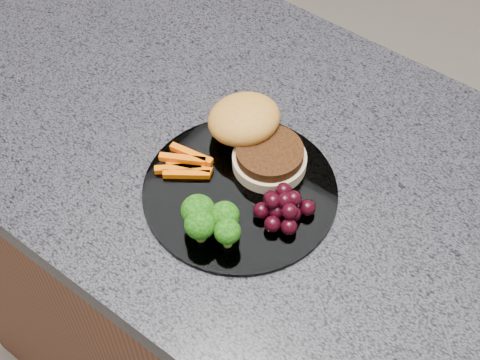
# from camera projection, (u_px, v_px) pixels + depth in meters

# --- Properties ---
(island_cabinet) EXTENTS (1.20, 0.60, 0.86)m
(island_cabinet) POSITION_uv_depth(u_px,v_px,m) (264.00, 315.00, 1.30)
(island_cabinet) COLOR brown
(island_cabinet) RESTS_ON ground
(countertop) EXTENTS (1.20, 0.60, 0.04)m
(countertop) POSITION_uv_depth(u_px,v_px,m) (274.00, 171.00, 0.94)
(countertop) COLOR #45454E
(countertop) RESTS_ON island_cabinet
(plate) EXTENTS (0.26, 0.26, 0.01)m
(plate) POSITION_uv_depth(u_px,v_px,m) (240.00, 191.00, 0.89)
(plate) COLOR white
(plate) RESTS_ON countertop
(burger) EXTENTS (0.18, 0.14, 0.06)m
(burger) POSITION_uv_depth(u_px,v_px,m) (253.00, 135.00, 0.91)
(burger) COLOR beige
(burger) RESTS_ON plate
(carrot_sticks) EXTENTS (0.08, 0.07, 0.02)m
(carrot_sticks) POSITION_uv_depth(u_px,v_px,m) (186.00, 164.00, 0.90)
(carrot_sticks) COLOR #EE6103
(carrot_sticks) RESTS_ON plate
(broccoli) EXTENTS (0.09, 0.07, 0.05)m
(broccoli) POSITION_uv_depth(u_px,v_px,m) (209.00, 219.00, 0.82)
(broccoli) COLOR olive
(broccoli) RESTS_ON plate
(grape_bunch) EXTENTS (0.07, 0.07, 0.04)m
(grape_bunch) POSITION_uv_depth(u_px,v_px,m) (284.00, 207.00, 0.85)
(grape_bunch) COLOR black
(grape_bunch) RESTS_ON plate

